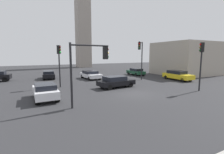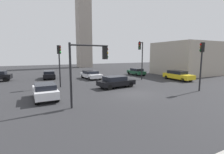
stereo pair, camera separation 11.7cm
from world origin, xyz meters
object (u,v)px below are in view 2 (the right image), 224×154
object	(u,v)px
car_3	(178,75)
traffic_light_3	(141,53)
car_2	(116,82)
car_0	(45,91)
traffic_light_2	(59,58)
traffic_light_0	(89,61)
car_4	(91,75)
traffic_light_1	(201,58)
car_6	(49,74)
car_1	(136,72)

from	to	relation	value
car_3	traffic_light_3	bearing A→B (deg)	-106.01
car_3	car_2	bearing A→B (deg)	-85.17
car_0	traffic_light_2	bearing A→B (deg)	-24.24
traffic_light_2	car_2	distance (m)	7.26
traffic_light_2	car_3	xyz separation A→B (m)	(17.24, -2.35, -2.74)
traffic_light_0	car_4	distance (m)	14.46
traffic_light_1	car_6	bearing A→B (deg)	-26.32
traffic_light_3	car_6	bearing A→B (deg)	-81.89
car_0	car_4	world-z (taller)	car_0
car_0	car_4	xyz separation A→B (m)	(7.73, 10.00, -0.07)
traffic_light_3	car_1	bearing A→B (deg)	-165.38
traffic_light_3	car_4	bearing A→B (deg)	-89.61
traffic_light_1	traffic_light_2	world-z (taller)	traffic_light_1
car_0	traffic_light_1	bearing A→B (deg)	-105.71
car_3	car_4	bearing A→B (deg)	-121.73
car_4	car_6	distance (m)	6.88
traffic_light_2	car_1	distance (m)	16.20
traffic_light_3	car_2	distance (m)	6.99
car_0	car_6	world-z (taller)	car_0
traffic_light_3	car_2	size ratio (longest dim) A/B	1.26
traffic_light_3	car_4	size ratio (longest dim) A/B	1.23
traffic_light_1	traffic_light_2	distance (m)	15.86
car_2	traffic_light_3	bearing A→B (deg)	18.33
car_1	car_6	world-z (taller)	car_1
car_2	car_3	size ratio (longest dim) A/B	0.98
traffic_light_1	traffic_light_3	world-z (taller)	traffic_light_3
traffic_light_0	car_6	world-z (taller)	traffic_light_0
car_3	car_4	distance (m)	13.74
traffic_light_0	car_6	size ratio (longest dim) A/B	1.10
car_6	car_1	bearing A→B (deg)	-94.72
traffic_light_0	car_6	xyz separation A→B (m)	(-1.36, 16.54, -2.74)
traffic_light_0	traffic_light_1	bearing A→B (deg)	-6.10
traffic_light_2	car_6	distance (m)	8.64
traffic_light_2	traffic_light_0	bearing A→B (deg)	-37.79
traffic_light_1	traffic_light_3	bearing A→B (deg)	-53.17
car_2	car_4	bearing A→B (deg)	85.22
traffic_light_0	traffic_light_3	size ratio (longest dim) A/B	0.82
traffic_light_3	car_2	bearing A→B (deg)	-20.43
traffic_light_3	car_3	world-z (taller)	traffic_light_3
car_0	car_3	world-z (taller)	car_3
car_4	traffic_light_2	bearing A→B (deg)	-52.58
traffic_light_1	car_0	distance (m)	15.99
traffic_light_1	car_3	xyz separation A→B (m)	(4.10, 6.53, -2.85)
traffic_light_2	car_4	xyz separation A→B (m)	(5.63, 5.00, -2.81)
car_0	car_2	size ratio (longest dim) A/B	0.89
traffic_light_0	traffic_light_2	xyz separation A→B (m)	(-0.88, 8.39, 0.06)
car_3	car_6	xyz separation A→B (m)	(-17.72, 10.51, -0.06)
car_1	car_2	size ratio (longest dim) A/B	0.92
car_3	car_6	world-z (taller)	car_3
car_4	car_2	bearing A→B (deg)	-2.23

